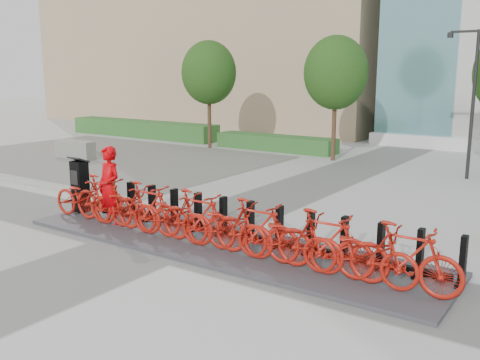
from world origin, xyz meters
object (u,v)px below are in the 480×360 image
Objects in this scene: bike_0 at (83,198)px; worker_red at (109,187)px; kiosk at (80,185)px; jersey_barrier at (75,150)px.

bike_0 is 0.98m from worker_red.
kiosk is 0.74× the size of worker_red.
jersey_barrier is at bearing 155.22° from worker_red.
jersey_barrier is (-8.16, 6.25, -0.22)m from bike_0.
jersey_barrier is at bearing 52.53° from bike_0.
kiosk is at bearing -39.91° from jersey_barrier.
bike_0 is 1.00× the size of jersey_barrier.
worker_red is (0.90, 0.04, 0.37)m from bike_0.
kiosk is 0.73× the size of jersey_barrier.
bike_0 reaches higher than jersey_barrier.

